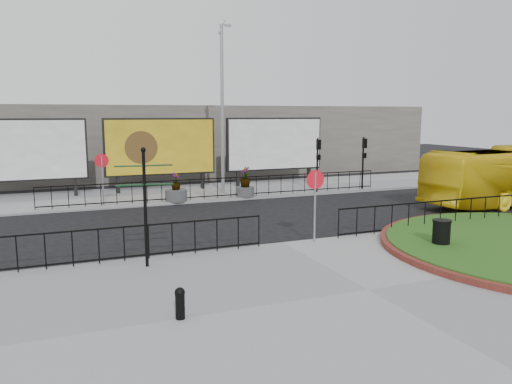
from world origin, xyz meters
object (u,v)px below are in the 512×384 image
billboard_mid (161,147)px  planter_a (176,192)px  lamp_post (222,107)px  bollard (180,302)px  litter_bin (441,235)px  planter_c (245,185)px  fingerpost_sign (145,195)px

billboard_mid → planter_a: bearing=-90.0°
lamp_post → planter_a: 5.45m
lamp_post → bollard: 17.71m
billboard_mid → lamp_post: size_ratio=0.67×
billboard_mid → litter_bin: 16.89m
billboard_mid → bollard: billboard_mid is taller
litter_bin → planter_c: (-2.10, 12.17, 0.12)m
billboard_mid → planter_c: size_ratio=3.91×
bollard → billboard_mid: bearing=79.8°
fingerpost_sign → litter_bin: size_ratio=3.47×
fingerpost_sign → planter_c: (6.95, 10.40, -1.44)m
billboard_mid → fingerpost_sign: 14.35m
planter_a → planter_c: planter_c is taller
planter_a → planter_c: 3.70m
lamp_post → planter_c: lamp_post is taller
lamp_post → fingerpost_sign: bearing=-117.5°
lamp_post → planter_c: (0.69, -1.60, -4.09)m
fingerpost_sign → litter_bin: fingerpost_sign is taller
lamp_post → litter_bin: bearing=-78.5°
bollard → planter_a: bearing=77.3°
bollard → planter_a: 14.76m
lamp_post → planter_a: bearing=-152.0°
litter_bin → fingerpost_sign: bearing=168.9°
planter_c → litter_bin: bearing=-80.2°
planter_a → bollard: bearing=-102.7°
bollard → litter_bin: 9.31m
fingerpost_sign → lamp_post: bearing=72.3°
billboard_mid → lamp_post: 4.23m
billboard_mid → bollard: 18.38m
billboard_mid → litter_bin: bearing=-69.8°
litter_bin → planter_a: 13.48m
fingerpost_sign → litter_bin: 9.35m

